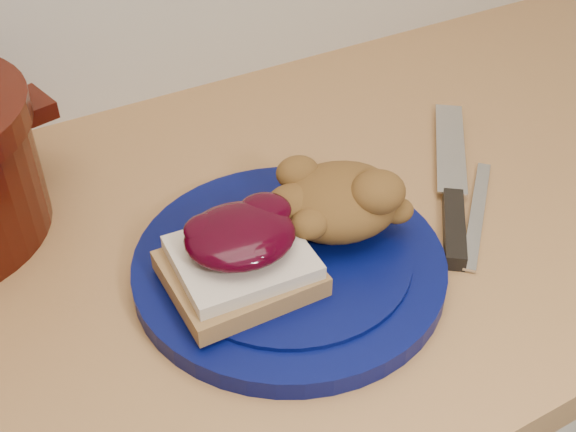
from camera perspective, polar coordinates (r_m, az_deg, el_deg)
plate at (r=0.67m, az=0.10°, el=-3.90°), size 0.32×0.32×0.02m
sandwich at (r=0.62m, az=-3.79°, el=-3.13°), size 0.12×0.11×0.06m
stuffing_mound at (r=0.67m, az=4.08°, el=1.16°), size 0.13×0.11×0.06m
chef_knife at (r=0.76m, az=12.90°, el=0.97°), size 0.20×0.24×0.02m
butter_knife at (r=0.76m, az=14.71°, el=0.24°), size 0.14×0.13×0.00m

